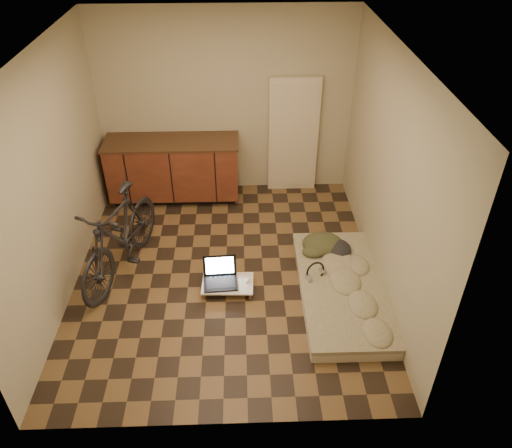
{
  "coord_description": "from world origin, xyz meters",
  "views": [
    {
      "loc": [
        0.2,
        -4.53,
        3.93
      ],
      "look_at": [
        0.36,
        0.21,
        0.55
      ],
      "focal_mm": 35.0,
      "sensor_mm": 36.0,
      "label": 1
    }
  ],
  "objects_px": {
    "bicycle": "(119,232)",
    "laptop": "(220,277)",
    "lap_desk": "(228,284)",
    "futon": "(341,289)"
  },
  "relations": [
    {
      "from": "bicycle",
      "to": "laptop",
      "type": "height_order",
      "value": "bicycle"
    },
    {
      "from": "bicycle",
      "to": "futon",
      "type": "bearing_deg",
      "value": 5.86
    },
    {
      "from": "futon",
      "to": "lap_desk",
      "type": "bearing_deg",
      "value": 174.11
    },
    {
      "from": "bicycle",
      "to": "lap_desk",
      "type": "relative_size",
      "value": 2.97
    },
    {
      "from": "bicycle",
      "to": "futon",
      "type": "relative_size",
      "value": 0.92
    },
    {
      "from": "lap_desk",
      "to": "futon",
      "type": "bearing_deg",
      "value": -3.77
    },
    {
      "from": "lap_desk",
      "to": "laptop",
      "type": "relative_size",
      "value": 1.5
    },
    {
      "from": "bicycle",
      "to": "laptop",
      "type": "bearing_deg",
      "value": 0.87
    },
    {
      "from": "laptop",
      "to": "bicycle",
      "type": "bearing_deg",
      "value": 159.73
    },
    {
      "from": "lap_desk",
      "to": "laptop",
      "type": "bearing_deg",
      "value": 158.14
    }
  ]
}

